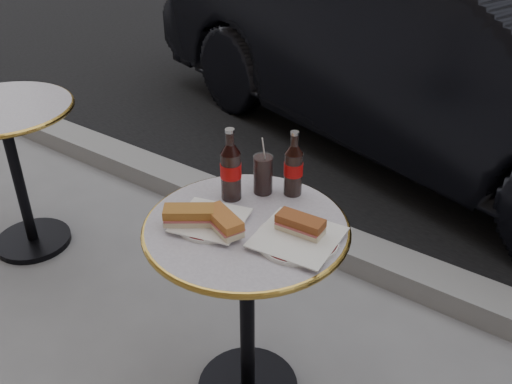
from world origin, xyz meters
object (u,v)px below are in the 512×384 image
Objects in this scene: plate_right at (297,239)px; cola_glass at (263,174)px; bistro_table at (247,315)px; parked_car at (444,43)px; cola_bottle_right at (294,163)px; cola_bottle_left at (231,164)px; plate_left at (211,222)px.

plate_right is 0.29m from cola_glass.
bistro_table is 0.17× the size of parked_car.
cola_bottle_right is at bearing 125.66° from plate_right.
plate_right is 0.99× the size of cola_bottle_left.
plate_left is 2.32m from parked_car.
cola_glass is at bearing 84.89° from plate_left.
parked_car is (-0.12, 2.32, -0.05)m from plate_left.
plate_left is at bearing -163.47° from plate_right.
cola_bottle_left is 0.06× the size of parked_car.
cola_bottle_left is at bearing -161.68° from parked_car.
cola_bottle_right reaches higher than plate_right.
parked_car is (-0.22, 2.03, -0.15)m from cola_bottle_right.
plate_left is 0.86× the size of cola_bottle_left.
parked_car reaches higher than plate_left.
bistro_table is at bearing -69.83° from cola_glass.
plate_right is at bearing 16.53° from plate_left.
plate_left is 0.27m from plate_right.
cola_glass is at bearing 54.64° from cola_bottle_left.
cola_bottle_left is at bearing -125.36° from cola_glass.
plate_right is at bearing -14.49° from cola_bottle_left.
cola_glass is at bearing 110.17° from bistro_table.
cola_bottle_left is at bearing -136.82° from cola_bottle_right.
parked_car is at bearing 92.96° from plate_left.
cola_bottle_left is 1.10× the size of cola_bottle_right.
bistro_table is 0.41m from plate_right.
parked_car is (-0.14, 2.08, -0.11)m from cola_glass.
cola_bottle_right is (0.14, 0.14, -0.01)m from cola_bottle_left.
cola_glass is (-0.24, 0.16, 0.06)m from plate_right.
cola_bottle_right reaches higher than plate_left.
bistro_table is 0.51m from cola_bottle_left.
plate_right is at bearing -34.82° from cola_glass.
cola_glass reaches higher than plate_right.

